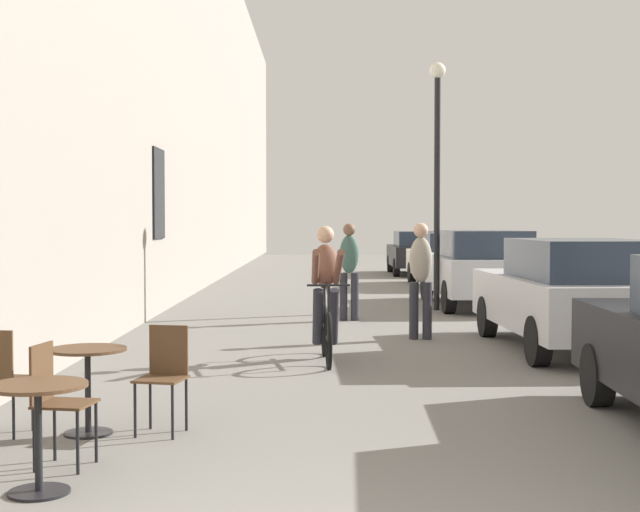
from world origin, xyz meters
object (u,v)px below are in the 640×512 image
(cafe_table_mid, at_px, (89,372))
(parked_car_third, at_px, (480,267))
(cafe_chair_near_toward_wall, at_px, (57,396))
(cyclist_on_bicycle, at_px, (327,297))
(cafe_chair_mid_toward_wall, at_px, (165,371))
(street_lamp, at_px, (438,154))
(parked_car_second, at_px, (572,293))
(pedestrian_near, at_px, (422,274))
(pedestrian_mid, at_px, (350,266))
(parked_car_fifth, at_px, (418,252))
(cafe_table_near, at_px, (39,414))
(cafe_chair_mid_toward_street, at_px, (1,374))
(parked_car_fourth, at_px, (449,259))

(cafe_table_mid, distance_m, parked_car_third, 12.33)
(cafe_chair_near_toward_wall, height_order, cyclist_on_bicycle, cyclist_on_bicycle)
(parked_car_third, bearing_deg, cafe_chair_mid_toward_wall, -112.40)
(cyclist_on_bicycle, bearing_deg, cafe_table_mid, -116.71)
(cafe_chair_mid_toward_wall, distance_m, street_lamp, 11.33)
(cafe_table_mid, relative_size, parked_car_third, 0.16)
(cafe_chair_mid_toward_wall, relative_size, parked_car_second, 0.20)
(pedestrian_near, distance_m, pedestrian_mid, 2.75)
(cyclist_on_bicycle, relative_size, street_lamp, 0.36)
(cafe_table_mid, height_order, cafe_chair_mid_toward_wall, cafe_chair_mid_toward_wall)
(street_lamp, height_order, parked_car_fifth, street_lamp)
(cyclist_on_bicycle, distance_m, parked_car_fifth, 18.81)
(cyclist_on_bicycle, xyz_separation_m, parked_car_second, (3.35, 0.84, -0.02))
(cafe_chair_near_toward_wall, distance_m, cafe_chair_mid_toward_wall, 1.23)
(pedestrian_mid, bearing_deg, cyclist_on_bicycle, -95.49)
(cafe_table_near, relative_size, cafe_table_mid, 1.00)
(cafe_chair_near_toward_wall, distance_m, parked_car_fifth, 24.07)
(cafe_chair_mid_toward_street, relative_size, pedestrian_mid, 0.51)
(parked_car_fourth, relative_size, parked_car_fifth, 1.03)
(street_lamp, relative_size, parked_car_fourth, 1.18)
(cafe_table_mid, distance_m, cafe_chair_mid_toward_street, 0.71)
(cafe_table_near, relative_size, cyclist_on_bicycle, 0.41)
(cafe_chair_near_toward_wall, distance_m, cafe_table_mid, 1.00)
(pedestrian_mid, bearing_deg, cafe_chair_mid_toward_street, -109.96)
(parked_car_fifth, bearing_deg, parked_car_third, -89.65)
(cafe_table_mid, height_order, pedestrian_near, pedestrian_near)
(parked_car_second, distance_m, parked_car_third, 6.36)
(parked_car_fifth, bearing_deg, street_lamp, -94.20)
(pedestrian_near, relative_size, parked_car_fourth, 0.42)
(cafe_table_near, relative_size, parked_car_second, 0.17)
(cafe_chair_mid_toward_wall, height_order, parked_car_fourth, parked_car_fourth)
(cafe_table_mid, height_order, parked_car_third, parked_car_third)
(cafe_chair_near_toward_wall, relative_size, street_lamp, 0.18)
(cafe_table_mid, bearing_deg, cafe_chair_near_toward_wall, -88.61)
(cyclist_on_bicycle, xyz_separation_m, parked_car_third, (3.20, 7.20, 0.01))
(cafe_table_near, xyz_separation_m, pedestrian_near, (3.33, 7.67, 0.46))
(parked_car_fifth, bearing_deg, cafe_chair_mid_toward_street, -104.47)
(parked_car_third, bearing_deg, cafe_chair_mid_toward_street, -117.67)
(parked_car_fifth, bearing_deg, pedestrian_near, -95.88)
(parked_car_third, bearing_deg, cafe_table_mid, -114.95)
(cafe_table_mid, bearing_deg, cafe_chair_mid_toward_wall, 6.82)
(parked_car_second, height_order, parked_car_fourth, parked_car_second)
(cafe_table_near, height_order, cafe_table_mid, same)
(pedestrian_near, xyz_separation_m, parked_car_fifth, (1.70, 16.50, -0.24))
(cafe_table_mid, height_order, parked_car_fifth, parked_car_fifth)
(cafe_chair_mid_toward_wall, height_order, parked_car_second, parked_car_second)
(cafe_table_near, xyz_separation_m, cafe_chair_mid_toward_wall, (0.52, 1.71, -0.00))
(street_lamp, bearing_deg, parked_car_fourth, 80.09)
(cafe_chair_mid_toward_wall, height_order, pedestrian_mid, pedestrian_mid)
(parked_car_fourth, height_order, parked_car_fifth, parked_car_fourth)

